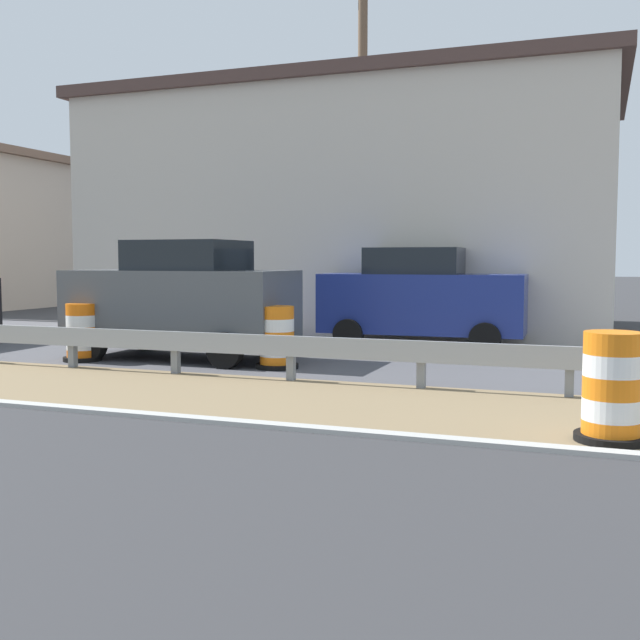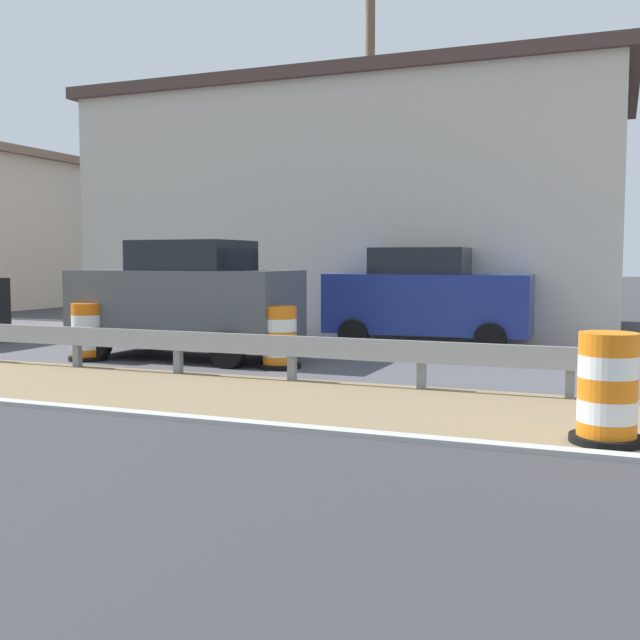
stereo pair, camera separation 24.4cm
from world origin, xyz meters
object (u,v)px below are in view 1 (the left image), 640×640
(traffic_barrel_close, at_px, (277,340))
(car_distant_c, at_px, (422,298))
(utility_pole_near, at_px, (362,142))
(car_trailing_far_lane, at_px, (182,300))
(traffic_barrel_nearest, at_px, (612,392))
(traffic_barrel_mid, at_px, (82,335))

(traffic_barrel_close, bearing_deg, car_distant_c, -22.09)
(utility_pole_near, bearing_deg, car_trailing_far_lane, 164.69)
(traffic_barrel_nearest, xyz_separation_m, utility_pole_near, (10.38, 5.92, 4.36))
(traffic_barrel_mid, bearing_deg, car_trailing_far_lane, -59.27)
(traffic_barrel_mid, distance_m, utility_pole_near, 8.96)
(car_trailing_far_lane, distance_m, car_distant_c, 5.20)
(traffic_barrel_close, distance_m, car_trailing_far_lane, 2.37)
(traffic_barrel_close, distance_m, utility_pole_near, 8.03)
(traffic_barrel_close, height_order, car_distant_c, car_distant_c)
(traffic_barrel_nearest, height_order, traffic_barrel_mid, traffic_barrel_nearest)
(car_trailing_far_lane, relative_size, car_distant_c, 0.98)
(traffic_barrel_mid, height_order, utility_pole_near, utility_pole_near)
(utility_pole_near, bearing_deg, car_distant_c, -140.69)
(traffic_barrel_mid, xyz_separation_m, utility_pole_near, (7.08, -3.27, 4.39))
(traffic_barrel_nearest, bearing_deg, car_distant_c, 25.88)
(traffic_barrel_nearest, xyz_separation_m, car_trailing_far_lane, (4.24, 7.60, 0.60))
(car_trailing_far_lane, xyz_separation_m, utility_pole_near, (6.14, -1.68, 3.76))
(traffic_barrel_close, distance_m, car_distant_c, 4.41)
(traffic_barrel_nearest, height_order, traffic_barrel_close, traffic_barrel_nearest)
(traffic_barrel_nearest, distance_m, traffic_barrel_close, 6.52)
(car_distant_c, distance_m, utility_pole_near, 5.13)
(traffic_barrel_close, relative_size, car_trailing_far_lane, 0.25)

